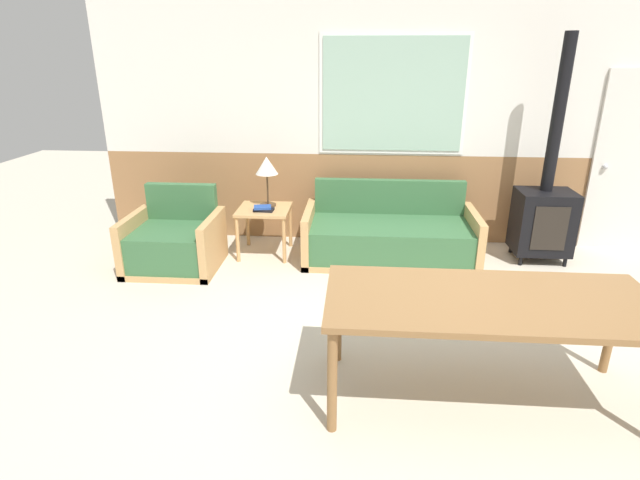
% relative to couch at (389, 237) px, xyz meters
% --- Properties ---
extents(ground_plane, '(16.00, 16.00, 0.00)m').
position_rel_couch_xyz_m(ground_plane, '(0.23, -2.00, -0.25)').
color(ground_plane, beige).
extents(wall_back, '(7.20, 0.09, 2.70)m').
position_rel_couch_xyz_m(wall_back, '(0.22, 0.63, 1.12)').
color(wall_back, '#996B42').
rests_on(wall_back, ground_plane).
extents(couch, '(1.85, 0.88, 0.80)m').
position_rel_couch_xyz_m(couch, '(0.00, 0.00, 0.00)').
color(couch, tan).
rests_on(couch, ground_plane).
extents(armchair, '(0.92, 0.81, 0.82)m').
position_rel_couch_xyz_m(armchair, '(-2.26, -0.40, 0.01)').
color(armchair, tan).
rests_on(armchair, ground_plane).
extents(side_table, '(0.57, 0.57, 0.54)m').
position_rel_couch_xyz_m(side_table, '(-1.38, 0.04, 0.21)').
color(side_table, tan).
rests_on(side_table, ground_plane).
extents(table_lamp, '(0.25, 0.25, 0.55)m').
position_rel_couch_xyz_m(table_lamp, '(-1.35, 0.14, 0.72)').
color(table_lamp, '#4C3823').
rests_on(table_lamp, side_table).
extents(book_stack, '(0.22, 0.17, 0.05)m').
position_rel_couch_xyz_m(book_stack, '(-1.37, -0.06, 0.32)').
color(book_stack, black).
rests_on(book_stack, side_table).
extents(dining_table, '(2.03, 0.86, 0.73)m').
position_rel_couch_xyz_m(dining_table, '(0.48, -2.36, 0.42)').
color(dining_table, olive).
rests_on(dining_table, ground_plane).
extents(wood_stove, '(0.58, 0.47, 2.34)m').
position_rel_couch_xyz_m(wood_stove, '(1.64, 0.11, 0.32)').
color(wood_stove, black).
rests_on(wood_stove, ground_plane).
extents(entry_door, '(0.87, 0.09, 1.99)m').
position_rel_couch_xyz_m(entry_door, '(2.68, 0.58, 0.75)').
color(entry_door, silver).
rests_on(entry_door, ground_plane).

